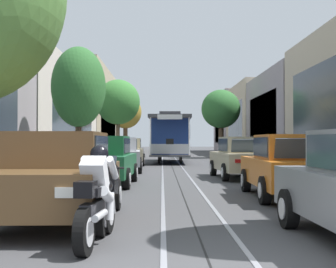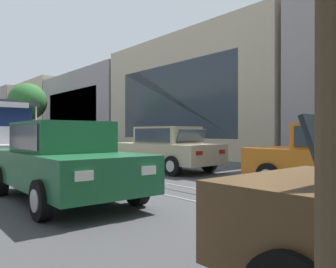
% 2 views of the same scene
% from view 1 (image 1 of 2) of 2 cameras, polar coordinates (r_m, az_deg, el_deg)
% --- Properties ---
extents(ground_plane, '(171.61, 171.61, 0.00)m').
position_cam_1_polar(ground_plane, '(31.97, 0.26, -3.42)').
color(ground_plane, '#424244').
extents(trolley_track_rails, '(1.14, 76.64, 0.01)m').
position_cam_1_polar(trolley_track_rails, '(36.83, 0.13, -3.08)').
color(trolley_track_rails, gray).
rests_on(trolley_track_rails, ground).
extents(building_facade_left, '(5.92, 68.34, 10.49)m').
position_cam_1_polar(building_facade_left, '(38.04, -14.94, 3.34)').
color(building_facade_left, gray).
rests_on(building_facade_left, ground).
extents(building_facade_right, '(5.60, 68.34, 10.11)m').
position_cam_1_polar(building_facade_right, '(35.96, 16.24, 3.38)').
color(building_facade_right, gray).
rests_on(building_facade_right, ground).
extents(parked_car_brown_near_left, '(2.03, 4.37, 1.58)m').
position_cam_1_polar(parked_car_brown_near_left, '(8.51, -13.24, -5.05)').
color(parked_car_brown_near_left, brown).
rests_on(parked_car_brown_near_left, ground).
extents(parked_car_green_second_left, '(2.07, 4.39, 1.58)m').
position_cam_1_polar(parked_car_green_second_left, '(15.18, -7.91, -3.21)').
color(parked_car_green_second_left, '#1E6038').
rests_on(parked_car_green_second_left, ground).
extents(parked_car_silver_mid_left, '(2.15, 4.42, 1.58)m').
position_cam_1_polar(parked_car_silver_mid_left, '(21.68, -5.83, -2.51)').
color(parked_car_silver_mid_left, '#B7B7BC').
rests_on(parked_car_silver_mid_left, ground).
extents(parked_car_beige_fourth_left, '(2.09, 4.40, 1.58)m').
position_cam_1_polar(parked_car_beige_fourth_left, '(27.65, -4.93, -2.16)').
color(parked_car_beige_fourth_left, '#C1B28E').
rests_on(parked_car_beige_fourth_left, ground).
extents(parked_car_orange_second_right, '(2.07, 4.39, 1.58)m').
position_cam_1_polar(parked_car_orange_second_right, '(12.08, 14.66, -3.80)').
color(parked_car_orange_second_right, orange).
rests_on(parked_car_orange_second_right, ground).
extents(parked_car_beige_mid_right, '(2.15, 4.42, 1.58)m').
position_cam_1_polar(parked_car_beige_mid_right, '(18.00, 9.02, -2.84)').
color(parked_car_beige_mid_right, '#C1B28E').
rests_on(parked_car_beige_mid_right, ground).
extents(street_tree_kerb_left_second, '(2.68, 2.92, 6.11)m').
position_cam_1_polar(street_tree_kerb_left_second, '(23.57, -10.91, 5.64)').
color(street_tree_kerb_left_second, '#4C3826').
rests_on(street_tree_kerb_left_second, ground).
extents(street_tree_kerb_left_mid, '(3.69, 3.46, 6.60)m').
position_cam_1_polar(street_tree_kerb_left_mid, '(39.38, -6.16, 3.89)').
color(street_tree_kerb_left_mid, brown).
rests_on(street_tree_kerb_left_mid, ground).
extents(street_tree_kerb_left_fourth, '(3.76, 3.18, 6.74)m').
position_cam_1_polar(street_tree_kerb_left_fourth, '(54.54, -5.24, 2.64)').
color(street_tree_kerb_left_fourth, '#4C3826').
rests_on(street_tree_kerb_left_fourth, ground).
extents(street_tree_kerb_right_second, '(3.28, 3.55, 5.77)m').
position_cam_1_polar(street_tree_kerb_right_second, '(39.55, 6.50, 3.02)').
color(street_tree_kerb_right_second, brown).
rests_on(street_tree_kerb_right_second, ground).
extents(cable_car_trolley, '(2.76, 9.17, 3.28)m').
position_cam_1_polar(cable_car_trolley, '(31.62, 0.27, -0.44)').
color(cable_car_trolley, navy).
rests_on(cable_car_trolley, ground).
extents(motorcycle_with_rider, '(0.60, 1.99, 1.37)m').
position_cam_1_polar(motorcycle_with_rider, '(6.55, -8.66, -7.65)').
color(motorcycle_with_rider, black).
rests_on(motorcycle_with_rider, ground).
extents(pedestrian_on_left_pavement, '(0.55, 0.37, 1.68)m').
position_cam_1_polar(pedestrian_on_left_pavement, '(36.35, -8.07, -1.60)').
color(pedestrian_on_left_pavement, '#282D38').
rests_on(pedestrian_on_left_pavement, ground).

